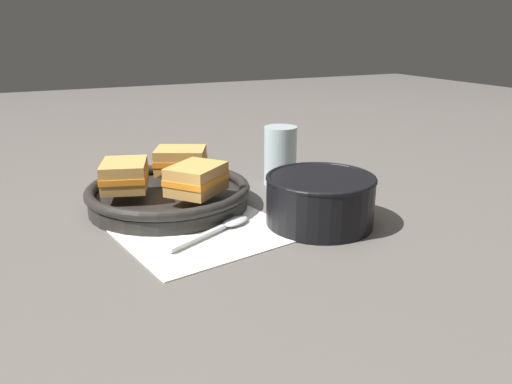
% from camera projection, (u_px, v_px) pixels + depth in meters
% --- Properties ---
extents(ground_plane, '(4.00, 4.00, 0.00)m').
position_uv_depth(ground_plane, '(243.00, 228.00, 0.78)').
color(ground_plane, '#56514C').
extents(napkin, '(0.27, 0.25, 0.00)m').
position_uv_depth(napkin, '(208.00, 234.00, 0.75)').
color(napkin, white).
rests_on(napkin, ground_plane).
extents(soup_bowl, '(0.17, 0.17, 0.08)m').
position_uv_depth(soup_bowl, '(320.00, 197.00, 0.78)').
color(soup_bowl, black).
rests_on(soup_bowl, ground_plane).
extents(spoon, '(0.15, 0.09, 0.01)m').
position_uv_depth(spoon, '(225.00, 225.00, 0.77)').
color(spoon, '#B7B7BC').
rests_on(spoon, napkin).
extents(skillet, '(0.28, 0.28, 0.04)m').
position_uv_depth(skillet, '(169.00, 195.00, 0.87)').
color(skillet, black).
rests_on(skillet, ground_plane).
extents(sandwich_near_left, '(0.12, 0.11, 0.05)m').
position_uv_depth(sandwich_near_left, '(196.00, 179.00, 0.81)').
color(sandwich_near_left, '#C18E47').
rests_on(sandwich_near_left, skillet).
extents(sandwich_near_right, '(0.11, 0.11, 0.05)m').
position_uv_depth(sandwich_near_right, '(181.00, 161.00, 0.92)').
color(sandwich_near_right, '#C18E47').
rests_on(sandwich_near_right, skillet).
extents(sandwich_far_left, '(0.10, 0.11, 0.05)m').
position_uv_depth(sandwich_far_left, '(125.00, 175.00, 0.83)').
color(sandwich_far_left, '#C18E47').
rests_on(sandwich_far_left, skillet).
extents(drinking_glass, '(0.06, 0.06, 0.12)m').
position_uv_depth(drinking_glass, '(280.00, 156.00, 0.98)').
color(drinking_glass, silver).
rests_on(drinking_glass, ground_plane).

